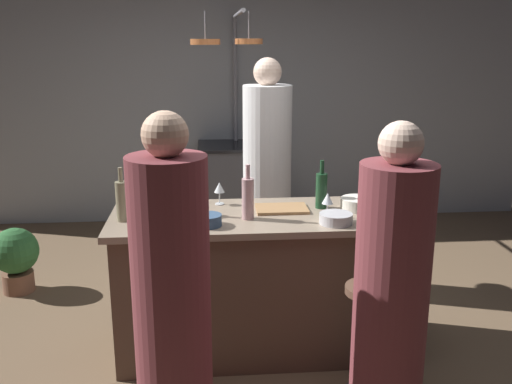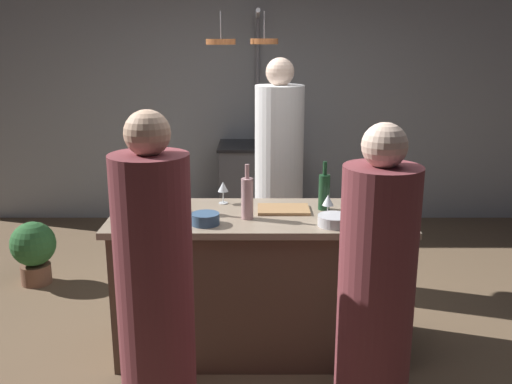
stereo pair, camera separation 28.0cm
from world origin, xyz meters
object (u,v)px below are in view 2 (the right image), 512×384
object	(u,v)px
guest_right	(372,313)
cutting_board	(281,209)
wine_glass_by_chef	(325,201)
wine_bottle_amber	(174,192)
mixing_bowl_ceramic	(358,206)
chef	(276,182)
guest_left	(153,305)
bar_stool_left	(154,343)
wine_bottle_white	(121,197)
wine_glass_near_left_guest	(220,188)
wine_bottle_rose	(245,198)
bar_stool_right	(357,343)
wine_bottle_green	(322,191)
potted_plant	(31,249)
mixing_bowl_blue	(203,219)
stove_range	(255,186)
pepper_mill	(145,194)
mixing_bowl_steel	(332,220)

from	to	relation	value
guest_right	cutting_board	bearing A→B (deg)	108.52
guest_right	wine_glass_by_chef	bearing A→B (deg)	96.56
wine_bottle_amber	mixing_bowl_ceramic	world-z (taller)	wine_bottle_amber
chef	cutting_board	size ratio (longest dim) A/B	5.63
wine_glass_by_chef	mixing_bowl_ceramic	size ratio (longest dim) A/B	0.67
cutting_board	guest_left	bearing A→B (deg)	-121.16
chef	bar_stool_left	distance (m)	1.88
wine_bottle_white	wine_glass_by_chef	world-z (taller)	wine_bottle_white
wine_glass_near_left_guest	mixing_bowl_ceramic	world-z (taller)	wine_glass_near_left_guest
wine_bottle_rose	wine_glass_by_chef	bearing A→B (deg)	0.47
bar_stool_left	wine_bottle_white	bearing A→B (deg)	115.03
bar_stool_right	wine_bottle_green	distance (m)	0.97
potted_plant	wine_bottle_rose	world-z (taller)	wine_bottle_rose
guest_right	mixing_bowl_blue	distance (m)	1.17
wine_bottle_white	stove_range	bearing A→B (deg)	72.27
mixing_bowl_blue	stove_range	bearing A→B (deg)	83.36
stove_range	potted_plant	size ratio (longest dim) A/B	1.71
cutting_board	wine_bottle_green	size ratio (longest dim) A/B	1.04
stove_range	guest_left	size ratio (longest dim) A/B	0.54
guest_right	wine_glass_by_chef	distance (m)	0.97
cutting_board	wine_bottle_green	world-z (taller)	wine_bottle_green
pepper_mill	mixing_bowl_steel	distance (m)	1.16
bar_stool_left	guest_left	distance (m)	0.53
bar_stool_left	mixing_bowl_ceramic	bearing A→B (deg)	29.68
stove_range	cutting_board	distance (m)	2.43
potted_plant	wine_bottle_white	size ratio (longest dim) A/B	1.62
mixing_bowl_ceramic	wine_bottle_white	bearing A→B (deg)	-175.39
wine_glass_by_chef	wine_bottle_amber	bearing A→B (deg)	171.49
wine_bottle_green	chef	bearing A→B (deg)	104.20
cutting_board	mixing_bowl_ceramic	xyz separation A→B (m)	(0.48, -0.02, 0.03)
guest_left	mixing_bowl_blue	xyz separation A→B (m)	(0.16, 0.76, 0.17)
guest_right	pepper_mill	world-z (taller)	guest_right
potted_plant	wine_bottle_green	size ratio (longest dim) A/B	1.70
potted_plant	bar_stool_left	bearing A→B (deg)	-51.95
potted_plant	bar_stool_right	bearing A→B (deg)	-34.61
cutting_board	mixing_bowl_ceramic	distance (m)	0.48
stove_range	wine_bottle_white	world-z (taller)	wine_bottle_white
potted_plant	mixing_bowl_blue	world-z (taller)	mixing_bowl_blue
guest_left	wine_bottle_amber	distance (m)	1.05
bar_stool_left	cutting_board	xyz separation A→B (m)	(0.70, 0.69, 0.53)
wine_bottle_rose	chef	bearing A→B (deg)	78.54
chef	wine_bottle_white	world-z (taller)	chef
wine_bottle_amber	mixing_bowl_steel	distance (m)	0.98
chef	mixing_bowl_blue	distance (m)	1.35
wine_bottle_rose	wine_bottle_green	world-z (taller)	wine_bottle_rose
pepper_mill	wine_glass_near_left_guest	world-z (taller)	pepper_mill
wine_bottle_amber	wine_bottle_white	bearing A→B (deg)	-158.50
chef	wine_bottle_green	xyz separation A→B (m)	(0.24, -0.96, 0.18)
guest_right	wine_bottle_rose	xyz separation A→B (m)	(-0.58, 0.92, 0.28)
wine_bottle_white	mixing_bowl_blue	distance (m)	0.52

